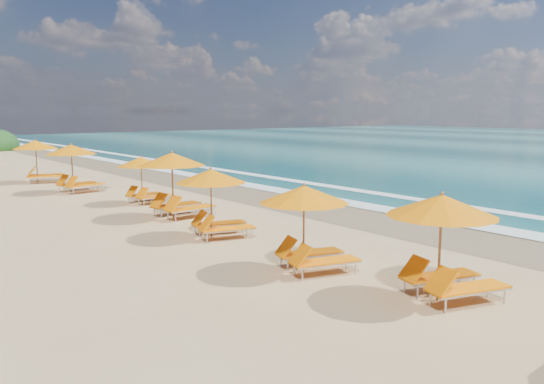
{
  "coord_description": "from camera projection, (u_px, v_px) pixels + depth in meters",
  "views": [
    {
      "loc": [
        -10.88,
        -13.5,
        3.8
      ],
      "look_at": [
        0.0,
        0.0,
        1.2
      ],
      "focal_mm": 35.71,
      "sensor_mm": 36.0,
      "label": 1
    }
  ],
  "objects": [
    {
      "name": "station_4",
      "position": [
        216.0,
        198.0,
        16.28
      ],
      "size": [
        2.69,
        2.61,
        2.15
      ],
      "rotation": [
        0.0,
        0.0,
        -0.28
      ],
      "color": "olive",
      "rests_on": "ground"
    },
    {
      "name": "station_8",
      "position": [
        40.0,
        158.0,
        28.84
      ],
      "size": [
        2.95,
        2.88,
        2.33
      ],
      "rotation": [
        0.0,
        0.0,
        -0.31
      ],
      "color": "olive",
      "rests_on": "ground"
    },
    {
      "name": "station_7",
      "position": [
        76.0,
        165.0,
        25.32
      ],
      "size": [
        2.73,
        2.58,
        2.33
      ],
      "rotation": [
        0.0,
        0.0,
        0.14
      ],
      "color": "olive",
      "rests_on": "ground"
    },
    {
      "name": "ground",
      "position": [
        272.0,
        228.0,
        17.72
      ],
      "size": [
        160.0,
        160.0,
        0.0
      ],
      "primitive_type": "plane",
      "color": "tan",
      "rests_on": "ground"
    },
    {
      "name": "surf_foam",
      "position": [
        401.0,
        205.0,
        21.87
      ],
      "size": [
        4.0,
        160.0,
        0.01
      ],
      "color": "white",
      "rests_on": "ground"
    },
    {
      "name": "station_5",
      "position": [
        177.0,
        180.0,
        19.32
      ],
      "size": [
        2.7,
        2.52,
        2.42
      ],
      "rotation": [
        0.0,
        0.0,
        0.06
      ],
      "color": "olive",
      "rests_on": "ground"
    },
    {
      "name": "wet_sand",
      "position": [
        355.0,
        214.0,
        20.2
      ],
      "size": [
        4.0,
        160.0,
        0.01
      ],
      "primitive_type": "cube",
      "color": "#8D7854",
      "rests_on": "ground"
    },
    {
      "name": "station_6",
      "position": [
        145.0,
        177.0,
        22.35
      ],
      "size": [
        2.32,
        2.2,
        2.0
      ],
      "rotation": [
        0.0,
        0.0,
        0.13
      ],
      "color": "olive",
      "rests_on": "ground"
    },
    {
      "name": "station_3",
      "position": [
        310.0,
        222.0,
        12.77
      ],
      "size": [
        2.71,
        2.63,
        2.15
      ],
      "rotation": [
        0.0,
        0.0,
        -0.3
      ],
      "color": "olive",
      "rests_on": "ground"
    },
    {
      "name": "station_2",
      "position": [
        447.0,
        239.0,
        10.83
      ],
      "size": [
        2.83,
        2.76,
        2.24
      ],
      "rotation": [
        0.0,
        0.0,
        -0.31
      ],
      "color": "olive",
      "rests_on": "ground"
    }
  ]
}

